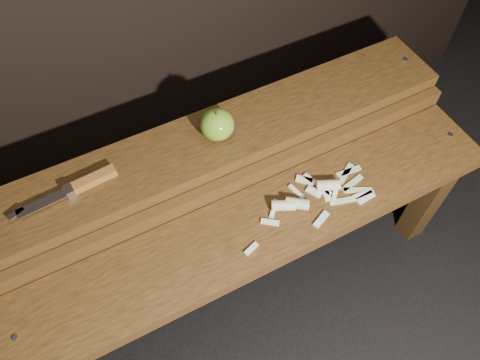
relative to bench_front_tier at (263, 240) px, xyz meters
name	(u,v)px	position (x,y,z in m)	size (l,w,h in m)	color
ground	(249,276)	(0.00, 0.06, -0.35)	(60.00, 60.00, 0.00)	black
bench_front_tier	(263,240)	(0.00, 0.00, 0.00)	(1.20, 0.20, 0.42)	#36210D
bench_rear_tier	(221,157)	(0.00, 0.23, 0.06)	(1.20, 0.21, 0.50)	#36210D
apple	(217,125)	(0.00, 0.23, 0.18)	(0.08, 0.08, 0.08)	olive
knife	(81,185)	(-0.33, 0.23, 0.16)	(0.24, 0.04, 0.02)	brown
apple_scraps	(312,197)	(0.13, 0.01, 0.08)	(0.36, 0.15, 0.03)	beige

